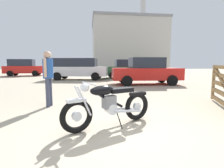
% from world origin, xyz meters
% --- Properties ---
extents(ground_plane, '(80.00, 80.00, 0.00)m').
position_xyz_m(ground_plane, '(0.00, 0.00, 0.00)').
color(ground_plane, tan).
extents(vintage_motorcycle, '(1.90, 1.05, 0.94)m').
position_xyz_m(vintage_motorcycle, '(-0.20, 0.33, 0.45)').
color(vintage_motorcycle, black).
rests_on(vintage_motorcycle, ground_plane).
extents(bystander, '(0.30, 0.46, 1.66)m').
position_xyz_m(bystander, '(-1.92, 2.12, 1.02)').
color(bystander, '#383D51').
rests_on(bystander, ground_plane).
extents(white_estate_far, '(4.21, 1.94, 1.67)m').
position_xyz_m(white_estate_far, '(2.54, 7.46, 0.84)').
color(white_estate_far, black).
rests_on(white_estate_far, ground_plane).
extents(blue_hatchback_right, '(4.89, 2.42, 1.74)m').
position_xyz_m(blue_hatchback_right, '(-2.19, 11.17, 0.94)').
color(blue_hatchback_right, black).
rests_on(blue_hatchback_right, ground_plane).
extents(dark_sedan_left, '(4.25, 2.01, 1.67)m').
position_xyz_m(dark_sedan_left, '(2.09, 12.43, 0.84)').
color(dark_sedan_left, black).
rests_on(dark_sedan_left, ground_plane).
extents(pale_sedan_back, '(4.08, 2.21, 1.78)m').
position_xyz_m(pale_sedan_back, '(-8.53, 16.09, 0.92)').
color(pale_sedan_back, black).
rests_on(pale_sedan_back, ground_plane).
extents(industrial_building, '(16.04, 14.28, 22.75)m').
position_xyz_m(industrial_building, '(5.89, 36.41, 5.50)').
color(industrial_building, beige).
rests_on(industrial_building, ground_plane).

